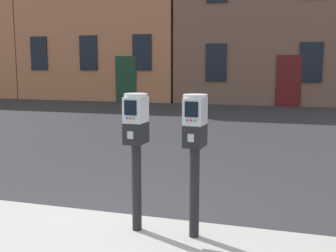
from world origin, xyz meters
name	(u,v)px	position (x,y,z in m)	size (l,w,h in m)	color
ground_plane	(133,235)	(0.00, 0.00, 0.00)	(160.00, 160.00, 0.00)	#28282B
parking_meter_near_kerb	(136,137)	(0.10, -0.16, 1.04)	(0.23, 0.26, 1.31)	black
parking_meter_twin_adjacent	(195,140)	(0.67, -0.16, 1.05)	(0.23, 0.26, 1.32)	black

